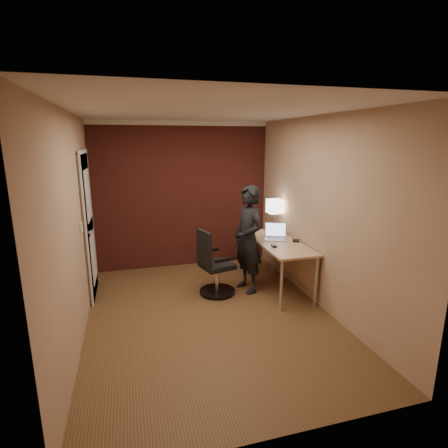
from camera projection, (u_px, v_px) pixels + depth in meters
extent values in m
plane|color=brown|center=(209.00, 315.00, 4.49)|extent=(4.00, 4.00, 0.00)
plane|color=white|center=(207.00, 111.00, 3.90)|extent=(4.00, 4.00, 0.00)
plane|color=tan|center=(182.00, 195.00, 6.07)|extent=(3.00, 0.00, 3.00)
plane|color=tan|center=(276.00, 284.00, 2.32)|extent=(3.00, 0.00, 3.00)
plane|color=tan|center=(74.00, 228.00, 3.81)|extent=(0.00, 4.00, 4.00)
plane|color=tan|center=(319.00, 213.00, 4.59)|extent=(0.00, 4.00, 4.00)
cube|color=maroon|center=(183.00, 196.00, 6.04)|extent=(2.98, 0.06, 2.50)
cube|color=silver|center=(181.00, 123.00, 5.75)|extent=(3.00, 0.08, 0.08)
cube|color=silver|center=(280.00, 92.00, 2.08)|extent=(3.00, 0.08, 0.08)
cube|color=silver|center=(67.00, 112.00, 3.53)|extent=(0.08, 4.00, 0.08)
cube|color=silver|center=(323.00, 117.00, 4.29)|extent=(0.08, 4.00, 0.08)
cube|color=silver|center=(88.00, 227.00, 4.90)|extent=(0.05, 0.82, 2.02)
cube|color=silver|center=(90.00, 227.00, 4.90)|extent=(0.02, 0.92, 2.12)
cylinder|color=silver|center=(90.00, 232.00, 4.60)|extent=(0.05, 0.05, 0.05)
cube|color=silver|center=(81.00, 227.00, 4.25)|extent=(0.02, 0.08, 0.12)
cube|color=tan|center=(278.00, 242.00, 5.15)|extent=(0.60, 1.50, 0.03)
cube|color=tan|center=(294.00, 259.00, 5.29)|extent=(0.02, 1.38, 0.54)
cylinder|color=silver|center=(281.00, 286.00, 4.52)|extent=(0.04, 0.04, 0.70)
cylinder|color=silver|center=(246.00, 253.00, 5.82)|extent=(0.04, 0.04, 0.70)
cylinder|color=silver|center=(316.00, 281.00, 4.65)|extent=(0.04, 0.04, 0.70)
cylinder|color=silver|center=(274.00, 251.00, 5.95)|extent=(0.04, 0.04, 0.70)
cube|color=silver|center=(274.00, 231.00, 5.69)|extent=(0.11, 0.11, 0.01)
cylinder|color=silver|center=(274.00, 222.00, 5.65)|extent=(0.01, 0.01, 0.30)
cube|color=white|center=(275.00, 206.00, 5.59)|extent=(0.22, 0.22, 0.22)
cube|color=silver|center=(276.00, 239.00, 5.26)|extent=(0.39, 0.33, 0.01)
cube|color=silver|center=(275.00, 229.00, 5.34)|extent=(0.33, 0.17, 0.22)
cube|color=#B2CCF2|center=(276.00, 229.00, 5.33)|extent=(0.30, 0.14, 0.19)
cube|color=gray|center=(276.00, 238.00, 5.25)|extent=(0.31, 0.22, 0.00)
cube|color=black|center=(274.00, 246.00, 4.88)|extent=(0.07, 0.11, 0.03)
cube|color=black|center=(296.00, 241.00, 5.14)|extent=(0.13, 0.14, 0.02)
cylinder|color=black|center=(217.00, 291.00, 5.11)|extent=(0.52, 0.52, 0.03)
cylinder|color=silver|center=(217.00, 278.00, 5.06)|extent=(0.06, 0.06, 0.39)
cube|color=black|center=(217.00, 265.00, 5.02)|extent=(0.51, 0.51, 0.06)
cube|color=black|center=(204.00, 248.00, 4.85)|extent=(0.14, 0.39, 0.51)
cube|color=black|center=(209.00, 251.00, 5.18)|extent=(0.31, 0.12, 0.04)
cube|color=black|center=(225.00, 260.00, 4.78)|extent=(0.31, 0.12, 0.04)
imported|color=black|center=(248.00, 239.00, 5.06)|extent=(0.50, 0.65, 1.57)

